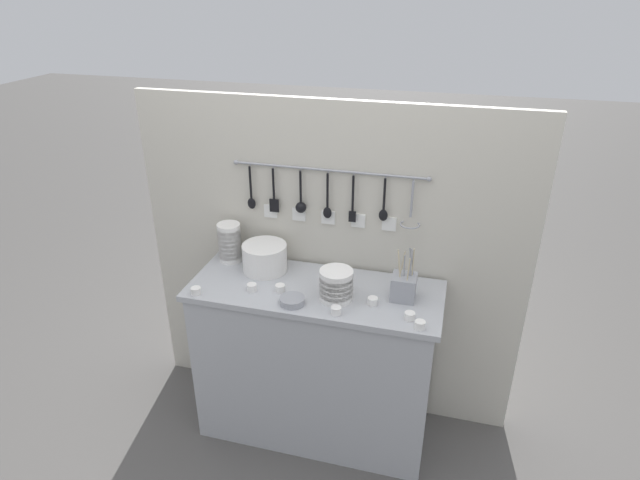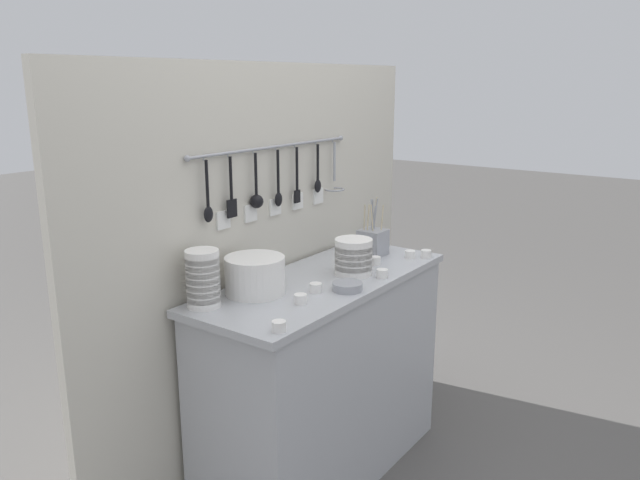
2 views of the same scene
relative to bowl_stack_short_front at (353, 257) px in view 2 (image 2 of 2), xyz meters
name	(u,v)px [view 2 (image 2 of 2)]	position (x,y,z in m)	size (l,w,h in m)	color
ground_plane	(324,471)	(-0.12, 0.07, -0.98)	(20.00, 20.00, 0.00)	#514F4C
counter	(324,378)	(-0.12, 0.07, -0.53)	(1.25, 0.49, 0.90)	#ADAFB5
back_wall	(272,271)	(-0.12, 0.35, -0.09)	(2.05, 0.11, 1.77)	beige
bowl_stack_short_front	(353,257)	(0.00, 0.00, 0.00)	(0.16, 0.16, 0.15)	white
bowl_stack_back_corner	(203,279)	(-0.64, 0.23, 0.03)	(0.12, 0.12, 0.21)	white
plate_stack	(255,275)	(-0.42, 0.18, 0.00)	(0.23, 0.23, 0.14)	white
steel_mixing_bowl	(347,286)	(-0.19, -0.09, -0.06)	(0.12, 0.12, 0.03)	#93969E
cutlery_caddy	(373,242)	(0.31, 0.09, -0.01)	(0.11, 0.11, 0.27)	#93969E
cup_mid_row	(279,326)	(-0.66, -0.14, -0.06)	(0.05, 0.05, 0.04)	white
cup_edge_far	(410,254)	(0.36, -0.08, -0.06)	(0.05, 0.05, 0.04)	white
cup_beside_plates	(426,254)	(0.41, -0.14, -0.06)	(0.05, 0.05, 0.04)	white
cup_edge_near	(375,261)	(0.18, 0.00, -0.06)	(0.05, 0.05, 0.04)	white
cup_front_right	(382,273)	(0.03, -0.12, -0.06)	(0.05, 0.05, 0.04)	white
cup_back_right	(300,299)	(-0.41, -0.04, -0.06)	(0.05, 0.05, 0.04)	white
cup_back_left	(316,288)	(-0.28, -0.01, -0.06)	(0.05, 0.05, 0.04)	white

